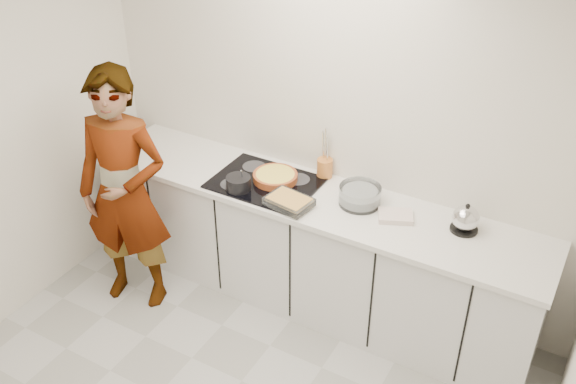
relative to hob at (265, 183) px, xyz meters
The scene contains 12 objects.
wall_back 0.62m from the hob, 44.17° to the left, with size 3.60×0.00×2.60m, color white.
base_cabinets 0.60m from the hob, ahead, with size 3.20×0.58×0.87m, color silver.
countertop 0.35m from the hob, ahead, with size 3.24×0.64×0.04m, color white.
hob is the anchor object (origin of this frame).
tart_dish 0.08m from the hob, 48.19° to the left, with size 0.38×0.38×0.05m.
saucepan 0.21m from the hob, 122.07° to the right, with size 0.19×0.19×0.16m.
baking_dish 0.34m from the hob, 31.16° to the right, with size 0.31×0.25×0.06m.
mixing_bowl 0.68m from the hob, ahead, with size 0.34×0.34×0.13m.
tea_towel 0.95m from the hob, ahead, with size 0.22×0.16×0.04m, color white.
kettle 1.37m from the hob, ahead, with size 0.21×0.21×0.20m.
utensil_crock 0.43m from the hob, 42.07° to the left, with size 0.11×0.11×0.14m, color orange.
cook 0.97m from the hob, 144.04° to the right, with size 0.66×0.43×1.80m, color silver.
Camera 1 is at (1.66, -1.96, 3.26)m, focal length 40.00 mm.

